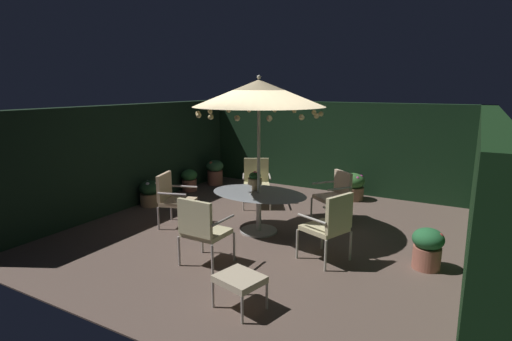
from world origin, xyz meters
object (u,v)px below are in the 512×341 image
patio_chair_south (257,180)px  potted_plant_right_far (428,247)px  centerpiece_planter (255,179)px  potted_plant_front_corner (215,171)px  patio_dining_table (259,201)px  patio_chair_east (330,223)px  potted_plant_left_far (150,193)px  potted_plant_back_center (189,180)px  patio_chair_northeast (202,227)px  patio_chair_southeast (336,192)px  potted_plant_right_near (353,186)px  ottoman_footrest (240,280)px  patio_umbrella (259,93)px  patio_chair_north (173,196)px

patio_chair_south → potted_plant_right_far: (3.63, -1.52, -0.26)m
centerpiece_planter → potted_plant_front_corner: (-2.56, 2.39, -0.57)m
patio_chair_south → potted_plant_front_corner: (-1.88, 1.11, -0.22)m
patio_dining_table → patio_chair_east: bearing=-21.4°
potted_plant_left_far → potted_plant_back_center: potted_plant_left_far is taller
patio_chair_northeast → patio_chair_southeast: bearing=70.6°
patio_dining_table → potted_plant_back_center: patio_dining_table is taller
potted_plant_back_center → patio_chair_east: bearing=-27.1°
patio_chair_south → potted_plant_left_far: (-2.02, -1.15, -0.29)m
centerpiece_planter → potted_plant_right_near: bearing=69.4°
patio_chair_southeast → potted_plant_left_far: patio_chair_southeast is taller
patio_chair_northeast → patio_chair_southeast: patio_chair_northeast is taller
patio_chair_south → patio_chair_northeast: bearing=-75.3°
potted_plant_right_far → patio_dining_table: bearing=177.6°
potted_plant_right_far → ottoman_footrest: bearing=-129.0°
potted_plant_back_center → patio_umbrella: bearing=-29.9°
patio_umbrella → patio_chair_northeast: 2.46m
patio_chair_northeast → patio_chair_south: 3.13m
patio_umbrella → potted_plant_right_near: bearing=72.8°
patio_chair_east → patio_chair_southeast: patio_chair_east is taller
patio_umbrella → potted_plant_front_corner: (-2.71, 2.51, -2.09)m
patio_chair_south → potted_plant_front_corner: patio_chair_south is taller
patio_dining_table → potted_plant_right_near: (0.89, 2.88, -0.25)m
potted_plant_left_far → patio_dining_table: bearing=-5.2°
potted_plant_front_corner → potted_plant_right_far: bearing=-25.5°
patio_chair_northeast → patio_umbrella: bearing=88.8°
patio_chair_northeast → potted_plant_back_center: patio_chair_northeast is taller
patio_chair_south → potted_plant_right_near: bearing=40.7°
patio_umbrella → potted_plant_front_corner: size_ratio=4.16×
patio_chair_east → potted_plant_right_near: 3.54m
patio_chair_northeast → potted_plant_front_corner: size_ratio=1.55×
patio_chair_southeast → potted_plant_front_corner: 3.90m
patio_chair_north → patio_dining_table: bearing=17.3°
potted_plant_right_near → potted_plant_back_center: (-3.78, -1.22, -0.03)m
patio_dining_table → potted_plant_right_far: size_ratio=2.95×
patio_chair_south → patio_dining_table: bearing=-59.5°
centerpiece_planter → potted_plant_right_far: (2.95, -0.24, -0.60)m
patio_chair_southeast → patio_chair_northeast: bearing=-109.4°
patio_dining_table → patio_chair_east: (1.52, -0.59, 0.04)m
patio_chair_northeast → patio_chair_south: bearing=104.7°
potted_plant_right_near → potted_plant_right_far: potted_plant_right_near is taller
patio_chair_north → potted_plant_right_far: size_ratio=1.66×
centerpiece_planter → patio_chair_southeast: (1.14, 1.16, -0.37)m
patio_chair_northeast → potted_plant_right_far: (2.84, 1.51, -0.27)m
patio_chair_east → potted_plant_right_far: 1.40m
patio_chair_north → ottoman_footrest: bearing=-35.5°
patio_chair_north → potted_plant_back_center: bearing=122.0°
patio_umbrella → potted_plant_right_far: size_ratio=4.61×
patio_umbrella → patio_chair_northeast: bearing=-91.2°
centerpiece_planter → potted_plant_back_center: size_ratio=0.65×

